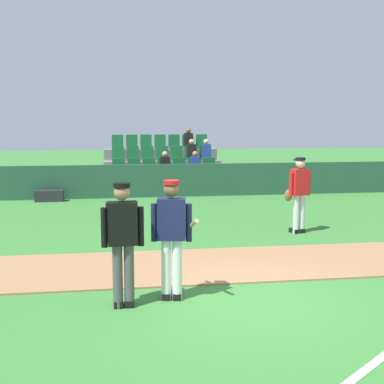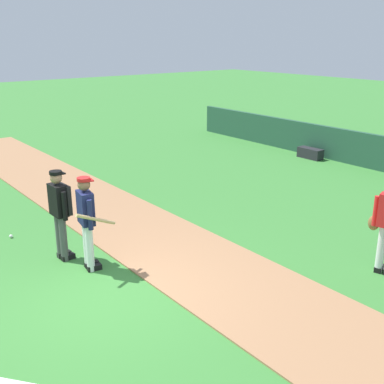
{
  "view_description": "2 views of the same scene",
  "coord_description": "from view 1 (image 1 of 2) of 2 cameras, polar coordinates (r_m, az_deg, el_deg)",
  "views": [
    {
      "loc": [
        -1.85,
        -7.13,
        2.61
      ],
      "look_at": [
        -0.4,
        2.44,
        1.28
      ],
      "focal_mm": 49.06,
      "sensor_mm": 36.0,
      "label": 1
    },
    {
      "loc": [
        6.38,
        -3.2,
        4.1
      ],
      "look_at": [
        -0.65,
        2.31,
        1.17
      ],
      "focal_mm": 44.71,
      "sensor_mm": 36.0,
      "label": 2
    }
  ],
  "objects": [
    {
      "name": "stadium_bleachers",
      "position": [
        19.78,
        -3.15,
        2.05
      ],
      "size": [
        4.45,
        2.95,
        2.3
      ],
      "color": "slate",
      "rests_on": "ground"
    },
    {
      "name": "ground_plane",
      "position": [
        7.82,
        5.68,
        -11.71
      ],
      "size": [
        80.0,
        80.0,
        0.0
      ],
      "primitive_type": "plane",
      "color": "#387A33"
    },
    {
      "name": "dugout_fence",
      "position": [
        17.94,
        -2.65,
        1.26
      ],
      "size": [
        20.0,
        0.16,
        1.12
      ],
      "primitive_type": "cube",
      "color": "#234C38",
      "rests_on": "ground"
    },
    {
      "name": "umpire_home_plate",
      "position": [
        7.34,
        -7.55,
        -4.9
      ],
      "size": [
        0.59,
        0.31,
        1.76
      ],
      "color": "#4C4C4C",
      "rests_on": "ground"
    },
    {
      "name": "equipment_bag",
      "position": [
        17.56,
        -15.25,
        -0.4
      ],
      "size": [
        0.9,
        0.36,
        0.36
      ],
      "primitive_type": "cube",
      "color": "#232328",
      "rests_on": "ground"
    },
    {
      "name": "infield_dirt_path",
      "position": [
        9.59,
        2.84,
        -7.87
      ],
      "size": [
        28.0,
        2.29,
        0.03
      ],
      "primitive_type": "cube",
      "color": "#9E704C",
      "rests_on": "ground"
    },
    {
      "name": "runner_red_jersey",
      "position": [
        12.32,
        11.54,
        -0.01
      ],
      "size": [
        0.67,
        0.39,
        1.76
      ],
      "color": "silver",
      "rests_on": "ground"
    },
    {
      "name": "batter_navy_jersey",
      "position": [
        7.58,
        -2.2,
        -4.68
      ],
      "size": [
        0.64,
        0.8,
        1.76
      ],
      "color": "white",
      "rests_on": "ground"
    }
  ]
}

